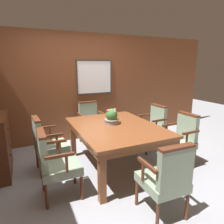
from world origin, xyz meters
TOP-DOWN VIEW (x-y plane):
  - ground_plane at (0.00, 0.00)m, footprint 14.00×14.00m
  - wall_back at (0.00, 1.74)m, footprint 7.20×0.08m
  - dining_table at (0.17, 0.08)m, footprint 1.32×1.71m
  - chair_left_near at (-0.90, -0.30)m, footprint 0.51×0.52m
  - chair_head_far at (0.15, 1.36)m, footprint 0.53×0.53m
  - chair_head_near at (0.18, -1.20)m, footprint 0.52×0.52m
  - chair_right_far at (1.21, 0.48)m, footprint 0.53×0.53m
  - chair_right_near at (1.23, -0.31)m, footprint 0.52×0.52m
  - chair_left_far at (-0.91, 0.45)m, footprint 0.53×0.54m
  - potted_plant at (0.15, 0.21)m, footprint 0.25×0.25m

SIDE VIEW (x-z plane):
  - ground_plane at x=0.00m, z-range 0.00..0.00m
  - chair_left_near at x=-0.90m, z-range 0.04..0.98m
  - chair_head_far at x=0.15m, z-range 0.04..0.98m
  - chair_head_near at x=0.18m, z-range 0.04..0.98m
  - chair_right_far at x=1.21m, z-range 0.04..0.98m
  - chair_right_near at x=1.23m, z-range 0.04..0.98m
  - chair_left_far at x=-0.91m, z-range 0.04..0.98m
  - dining_table at x=0.17m, z-range 0.29..1.05m
  - potted_plant at x=0.15m, z-range 0.75..1.01m
  - wall_back at x=0.00m, z-range 0.00..2.45m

